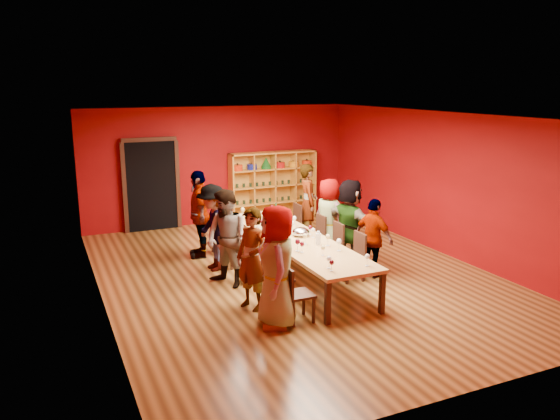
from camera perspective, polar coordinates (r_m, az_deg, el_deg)
The scene contains 48 objects.
room_shell at distance 10.08m, azimuth 1.60°, elevation 1.25°, with size 7.10×9.10×3.04m.
tasting_table at distance 10.27m, azimuth 1.57°, elevation -3.13°, with size 1.10×4.50×0.75m.
doorway at distance 13.77m, azimuth -13.32°, elevation 2.54°, with size 1.40×0.17×2.30m.
shelving_unit at distance 14.60m, azimuth -0.79°, elevation 2.93°, with size 2.40×0.40×1.80m.
chair_person_left_0 at distance 8.37m, azimuth 1.47°, elevation -8.47°, with size 0.42×0.42×0.89m.
person_left_0 at distance 8.11m, azimuth -0.32°, elevation -5.94°, with size 0.91×0.49×1.86m, color #CC898F.
chair_person_left_1 at distance 9.00m, azimuth -0.58°, elevation -6.87°, with size 0.42×0.42×0.89m.
person_left_1 at distance 8.75m, azimuth -2.97°, elevation -5.14°, with size 0.61×0.44×1.67m, color #5884B6.
chair_person_left_2 at distance 9.99m, azimuth -3.16°, elevation -4.84°, with size 0.42×0.42×0.89m.
person_left_2 at distance 9.74m, azimuth -5.57°, elevation -3.00°, with size 0.85×0.47×1.76m, color #141A39.
chair_person_left_3 at distance 10.84m, azimuth -4.95°, elevation -3.42°, with size 0.42×0.42×0.89m.
person_left_3 at distance 10.62m, azimuth -7.01°, elevation -1.83°, with size 1.10×0.45×1.70m, color beige.
chair_person_left_4 at distance 11.68m, azimuth -6.44°, elevation -2.23°, with size 0.42×0.42×0.89m.
person_left_4 at distance 11.47m, azimuth -8.44°, elevation -0.41°, with size 1.07×0.49×1.83m, color #5778B4.
chair_person_right_1 at distance 10.20m, azimuth 7.81°, elevation -4.56°, with size 0.42×0.42×0.89m.
person_right_1 at distance 10.34m, azimuth 9.75°, elevation -2.92°, with size 0.88×0.40×1.50m, color #526DA9.
chair_person_right_2 at distance 10.85m, azimuth 5.62°, elevation -3.41°, with size 0.42×0.42×0.89m.
person_right_2 at distance 10.93m, azimuth 7.31°, elevation -1.28°, with size 1.62×0.47×1.75m, color #5C83BE.
chair_person_right_3 at distance 11.46m, azimuth 3.83°, elevation -2.48°, with size 0.42×0.42×0.89m.
person_right_3 at distance 11.51m, azimuth 5.12°, elevation -0.76°, with size 0.80×0.44×1.64m, color beige.
chair_person_right_4 at distance 12.44m, azimuth 1.38°, elevation -1.19°, with size 0.42×0.42×0.89m.
person_right_4 at distance 12.51m, azimuth 2.94°, elevation 0.77°, with size 0.65×0.48×1.80m, color #151E3A.
wine_glass_0 at distance 11.61m, azimuth -3.15°, elevation -0.30°, with size 0.07×0.07×0.18m.
wine_glass_1 at distance 11.74m, azimuth -3.93°, elevation -0.00°, with size 0.09×0.09×0.22m.
wine_glass_2 at distance 9.18m, azimuth 4.53°, elevation -4.00°, with size 0.07×0.07×0.18m.
wine_glass_3 at distance 8.45m, azimuth 5.42°, elevation -5.52°, with size 0.07×0.07×0.18m.
wine_glass_4 at distance 11.27m, azimuth -2.14°, elevation -0.70°, with size 0.07×0.07×0.18m.
wine_glass_5 at distance 10.74m, azimuth -1.94°, elevation -1.23°, with size 0.09×0.09×0.22m.
wine_glass_6 at distance 8.74m, azimuth 9.11°, elevation -4.89°, with size 0.08×0.08×0.20m.
wine_glass_7 at distance 10.65m, azimuth 1.32°, elevation -1.41°, with size 0.08×0.08×0.21m.
wine_glass_8 at distance 10.07m, azimuth -0.27°, elevation -2.22°, with size 0.09×0.09×0.22m.
wine_glass_9 at distance 9.32m, azimuth 2.31°, elevation -3.62°, with size 0.08×0.08×0.19m.
wine_glass_10 at distance 9.38m, azimuth 1.85°, elevation -3.39°, with size 0.09×0.09×0.22m.
wine_glass_11 at distance 11.82m, azimuth -0.26°, elevation 0.08°, with size 0.09×0.09×0.21m.
wine_glass_12 at distance 12.00m, azimuth -0.84°, elevation 0.26°, with size 0.08×0.08×0.21m.
wine_glass_13 at distance 10.22m, azimuth 3.49°, elevation -2.16°, with size 0.07×0.07×0.19m.
wine_glass_14 at distance 10.90m, azimuth -2.31°, elevation -1.05°, with size 0.09×0.09×0.21m.
wine_glass_15 at distance 11.12m, azimuth 0.98°, elevation -0.87°, with size 0.07×0.07×0.18m.
wine_glass_16 at distance 9.77m, azimuth 2.65°, elevation -2.78°, with size 0.08×0.08×0.20m.
wine_glass_17 at distance 9.71m, azimuth 5.03°, elevation -2.86°, with size 0.09×0.09×0.22m.
wine_glass_18 at distance 8.56m, azimuth 5.15°, elevation -5.15°, with size 0.08×0.08×0.21m.
wine_glass_19 at distance 11.05m, azimuth 1.51°, elevation -0.90°, with size 0.08×0.08×0.20m.
wine_glass_20 at distance 10.41m, azimuth 3.16°, elevation -1.87°, with size 0.07×0.07×0.18m.
wine_glass_21 at distance 9.44m, azimuth 6.18°, elevation -3.34°, with size 0.09×0.09×0.22m.
spittoon_bowl at distance 10.32m, azimuth 2.19°, elevation -2.31°, with size 0.33×0.33×0.18m, color #B1B3B8.
carafe_a at distance 10.20m, azimuth 0.39°, elevation -2.20°, with size 0.13×0.13×0.29m.
carafe_b at distance 9.79m, azimuth 4.01°, elevation -3.00°, with size 0.12×0.12×0.25m.
wine_bottle at distance 11.58m, azimuth -0.43°, elevation -0.31°, with size 0.09×0.09×0.34m.
Camera 1 is at (-4.27, -8.89, 3.59)m, focal length 35.00 mm.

